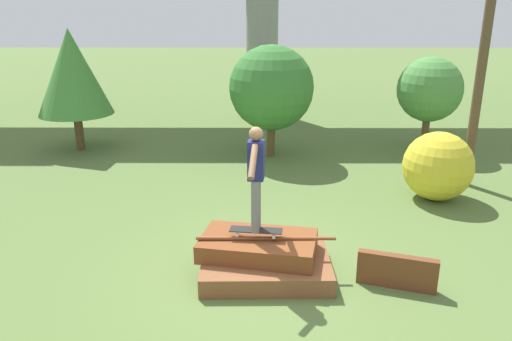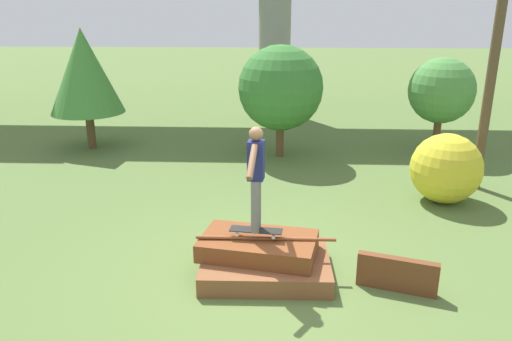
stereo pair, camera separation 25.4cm
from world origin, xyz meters
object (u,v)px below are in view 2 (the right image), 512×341
object	(u,v)px
skater	(256,172)
tree_behind_left	(84,71)
skateboard	(256,230)
tree_mid_back	(281,88)
tree_behind_right	(442,91)
bush_yellow_flowering	(446,168)

from	to	relation	value
skater	tree_behind_left	world-z (taller)	tree_behind_left
skateboard	tree_mid_back	xyz separation A→B (m)	(0.35, 5.98, 1.10)
tree_behind_right	tree_mid_back	xyz separation A→B (m)	(-4.16, -0.51, 0.12)
skateboard	bush_yellow_flowering	size ratio (longest dim) A/B	0.56
tree_mid_back	bush_yellow_flowering	world-z (taller)	tree_mid_back
skater	bush_yellow_flowering	bearing A→B (deg)	39.16
bush_yellow_flowering	tree_behind_left	bearing A→B (deg)	157.23
skateboard	bush_yellow_flowering	bearing A→B (deg)	39.16
skater	tree_behind_right	xyz separation A→B (m)	(4.51, 6.49, 0.09)
skater	tree_mid_back	size ratio (longest dim) A/B	0.53
bush_yellow_flowering	skater	bearing A→B (deg)	-140.84
tree_behind_right	tree_mid_back	world-z (taller)	tree_mid_back
tree_behind_left	tree_behind_right	distance (m)	9.35
tree_behind_right	tree_mid_back	bearing A→B (deg)	-173.01
tree_mid_back	tree_behind_left	bearing A→B (deg)	174.08
skateboard	skater	distance (m)	0.89
tree_mid_back	tree_behind_right	bearing A→B (deg)	6.99
skateboard	skater	size ratio (longest dim) A/B	0.51
skateboard	bush_yellow_flowering	world-z (taller)	bush_yellow_flowering
tree_behind_right	bush_yellow_flowering	xyz separation A→B (m)	(-0.87, -3.52, -0.96)
skateboard	tree_behind_right	size ratio (longest dim) A/B	0.31
skater	tree_mid_back	xyz separation A→B (m)	(0.35, 5.98, 0.21)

